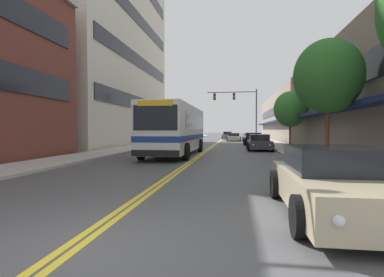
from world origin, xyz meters
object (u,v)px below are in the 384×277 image
(street_tree_right_mid, at_px, (328,76))
(car_dark_grey_parked_right_end, at_px, (259,143))
(car_beige_parked_right_foreground, at_px, (334,183))
(car_champagne_moving_second, at_px, (234,137))
(car_silver_parked_right_far, at_px, (249,138))
(fire_hydrant, at_px, (326,159))
(street_tree_right_far, at_px, (290,109))
(car_red_parked_left_near, at_px, (179,139))
(car_black_parked_right_mid, at_px, (253,139))
(car_navy_moving_lead, at_px, (227,135))
(city_bus, at_px, (177,128))
(car_slate_blue_moving_third, at_px, (227,136))
(traffic_signal_mast, at_px, (240,105))

(street_tree_right_mid, bearing_deg, car_dark_grey_parked_right_end, 102.08)
(car_beige_parked_right_foreground, height_order, car_champagne_moving_second, car_beige_parked_right_foreground)
(car_silver_parked_right_far, distance_m, fire_hydrant, 32.09)
(car_champagne_moving_second, height_order, street_tree_right_far, street_tree_right_far)
(car_red_parked_left_near, distance_m, car_champagne_moving_second, 12.67)
(car_black_parked_right_mid, relative_size, car_navy_moving_lead, 1.13)
(car_champagne_moving_second, bearing_deg, car_red_parked_left_near, -120.55)
(car_red_parked_left_near, bearing_deg, car_navy_moving_lead, 80.09)
(car_dark_grey_parked_right_end, height_order, street_tree_right_far, street_tree_right_far)
(city_bus, distance_m, car_champagne_moving_second, 26.16)
(car_black_parked_right_mid, distance_m, street_tree_right_far, 7.94)
(city_bus, height_order, car_black_parked_right_mid, city_bus)
(car_slate_blue_moving_third, xyz_separation_m, street_tree_right_far, (6.35, -28.12, 2.94))
(fire_hydrant, bearing_deg, car_navy_moving_lead, 95.96)
(car_slate_blue_moving_third, height_order, fire_hydrant, car_slate_blue_moving_third)
(car_silver_parked_right_far, bearing_deg, city_bus, -103.88)
(car_champagne_moving_second, xyz_separation_m, car_slate_blue_moving_third, (-1.24, 10.02, 0.06))
(street_tree_right_mid, height_order, fire_hydrant, street_tree_right_mid)
(city_bus, xyz_separation_m, street_tree_right_far, (8.87, 7.75, 1.73))
(fire_hydrant, bearing_deg, street_tree_right_far, 85.25)
(car_red_parked_left_near, relative_size, car_silver_parked_right_far, 0.90)
(car_black_parked_right_mid, height_order, street_tree_right_mid, street_tree_right_mid)
(car_silver_parked_right_far, relative_size, car_navy_moving_lead, 1.13)
(car_black_parked_right_mid, xyz_separation_m, traffic_signal_mast, (-1.40, 7.63, 4.59))
(car_navy_moving_lead, bearing_deg, car_red_parked_left_near, -99.91)
(car_dark_grey_parked_right_end, distance_m, street_tree_right_mid, 11.59)
(car_beige_parked_right_foreground, xyz_separation_m, traffic_signal_mast, (-1.38, 36.02, 4.59))
(street_tree_right_mid, bearing_deg, city_bus, 147.46)
(car_silver_parked_right_far, bearing_deg, car_black_parked_right_mid, -90.13)
(car_champagne_moving_second, height_order, street_tree_right_mid, street_tree_right_mid)
(car_red_parked_left_near, height_order, traffic_signal_mast, traffic_signal_mast)
(car_navy_moving_lead, distance_m, street_tree_right_mid, 49.13)
(car_beige_parked_right_foreground, relative_size, car_champagne_moving_second, 1.01)
(car_red_parked_left_near, distance_m, fire_hydrant, 24.76)
(car_champagne_moving_second, relative_size, fire_hydrant, 5.23)
(car_black_parked_right_mid, distance_m, car_silver_parked_right_far, 9.91)
(car_champagne_moving_second, bearing_deg, car_silver_parked_right_far, -31.46)
(car_black_parked_right_mid, bearing_deg, traffic_signal_mast, 100.43)
(city_bus, relative_size, car_navy_moving_lead, 2.55)
(car_navy_moving_lead, relative_size, fire_hydrant, 4.81)
(car_silver_parked_right_far, bearing_deg, car_red_parked_left_near, -132.47)
(traffic_signal_mast, distance_m, street_tree_right_far, 15.14)
(city_bus, relative_size, car_champagne_moving_second, 2.35)
(street_tree_right_far, bearing_deg, city_bus, -138.86)
(car_red_parked_left_near, height_order, car_silver_parked_right_far, car_red_parked_left_near)
(car_dark_grey_parked_right_end, bearing_deg, fire_hydrant, -83.00)
(city_bus, xyz_separation_m, car_champagne_moving_second, (3.77, 25.86, -1.27))
(car_beige_parked_right_foreground, distance_m, car_champagne_moving_second, 39.75)
(car_champagne_moving_second, bearing_deg, traffic_signal_mast, -77.00)
(traffic_signal_mast, bearing_deg, car_dark_grey_parked_right_end, -85.29)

